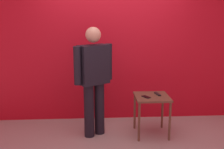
{
  "coord_description": "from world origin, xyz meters",
  "views": [
    {
      "loc": [
        -0.3,
        -3.53,
        1.88
      ],
      "look_at": [
        -0.06,
        0.55,
        0.96
      ],
      "focal_mm": 43.46,
      "sensor_mm": 36.0,
      "label": 1
    }
  ],
  "objects_px": {
    "tv_remote": "(158,94)",
    "cell_phone": "(146,97)",
    "side_table": "(152,102)",
    "standing_person": "(94,76)"
  },
  "relations": [
    {
      "from": "standing_person",
      "to": "side_table",
      "type": "height_order",
      "value": "standing_person"
    },
    {
      "from": "tv_remote",
      "to": "cell_phone",
      "type": "bearing_deg",
      "value": -161.0
    },
    {
      "from": "side_table",
      "to": "tv_remote",
      "type": "relative_size",
      "value": 3.73
    },
    {
      "from": "standing_person",
      "to": "tv_remote",
      "type": "bearing_deg",
      "value": 1.62
    },
    {
      "from": "standing_person",
      "to": "tv_remote",
      "type": "distance_m",
      "value": 1.04
    },
    {
      "from": "cell_phone",
      "to": "tv_remote",
      "type": "xyz_separation_m",
      "value": [
        0.21,
        0.12,
        0.01
      ]
    },
    {
      "from": "side_table",
      "to": "tv_remote",
      "type": "bearing_deg",
      "value": 32.95
    },
    {
      "from": "side_table",
      "to": "cell_phone",
      "type": "relative_size",
      "value": 4.4
    },
    {
      "from": "side_table",
      "to": "cell_phone",
      "type": "xyz_separation_m",
      "value": [
        -0.1,
        -0.06,
        0.11
      ]
    },
    {
      "from": "cell_phone",
      "to": "standing_person",
      "type": "bearing_deg",
      "value": 143.45
    }
  ]
}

